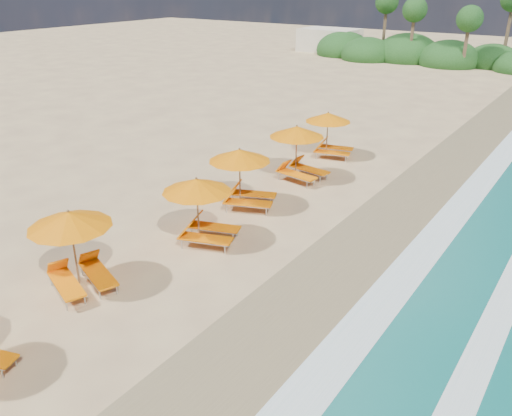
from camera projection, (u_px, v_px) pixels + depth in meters
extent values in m
plane|color=tan|center=(256.00, 237.00, 19.29)|extent=(160.00, 160.00, 0.00)
cube|color=#897951|center=(355.00, 269.00, 17.21)|extent=(4.00, 160.00, 0.01)
cube|color=white|center=(398.00, 282.00, 16.41)|extent=(1.20, 160.00, 0.01)
cube|color=white|center=(499.00, 315.00, 14.85)|extent=(0.80, 160.00, 0.01)
cylinder|color=olive|center=(74.00, 249.00, 15.91)|extent=(0.06, 0.06, 2.46)
cone|color=orange|center=(69.00, 219.00, 15.49)|extent=(3.24, 3.24, 0.49)
sphere|color=olive|center=(68.00, 211.00, 15.38)|extent=(0.09, 0.09, 0.09)
cylinder|color=olive|center=(198.00, 211.00, 18.56)|extent=(0.06, 0.06, 2.40)
cone|color=orange|center=(197.00, 185.00, 18.15)|extent=(3.15, 3.15, 0.48)
sphere|color=olive|center=(196.00, 178.00, 18.04)|extent=(0.09, 0.09, 0.09)
cylinder|color=olive|center=(240.00, 179.00, 21.41)|extent=(0.06, 0.06, 2.47)
cone|color=orange|center=(240.00, 155.00, 20.99)|extent=(3.32, 3.32, 0.50)
sphere|color=olive|center=(239.00, 149.00, 20.88)|extent=(0.09, 0.09, 0.09)
cylinder|color=olive|center=(296.00, 153.00, 24.49)|extent=(0.06, 0.06, 2.50)
cone|color=orange|center=(297.00, 131.00, 24.06)|extent=(2.89, 2.89, 0.50)
sphere|color=olive|center=(297.00, 126.00, 23.94)|extent=(0.09, 0.09, 0.09)
cylinder|color=olive|center=(327.00, 135.00, 27.56)|extent=(0.06, 0.06, 2.33)
cone|color=orange|center=(328.00, 117.00, 27.16)|extent=(2.91, 2.91, 0.47)
sphere|color=olive|center=(328.00, 112.00, 27.06)|extent=(0.08, 0.08, 0.08)
ellipsoid|color=#163D14|center=(449.00, 60.00, 55.85)|extent=(6.40, 6.40, 4.16)
ellipsoid|color=#163D14|center=(407.00, 54.00, 59.18)|extent=(7.20, 7.20, 4.68)
ellipsoid|color=#163D14|center=(367.00, 55.00, 59.81)|extent=(6.00, 6.00, 3.90)
ellipsoid|color=#163D14|center=(492.00, 61.00, 55.30)|extent=(5.60, 5.60, 3.64)
ellipsoid|color=#163D14|center=(343.00, 50.00, 63.37)|extent=(6.60, 6.60, 4.29)
cylinder|color=brown|center=(466.00, 45.00, 52.55)|extent=(0.36, 0.36, 5.00)
sphere|color=#163D14|center=(470.00, 19.00, 51.52)|extent=(2.60, 2.60, 2.60)
cylinder|color=brown|center=(412.00, 37.00, 56.30)|extent=(0.36, 0.36, 5.60)
sphere|color=#163D14|center=(415.00, 10.00, 55.15)|extent=(2.60, 2.60, 2.60)
cylinder|color=brown|center=(384.00, 31.00, 59.76)|extent=(0.36, 0.36, 6.20)
sphere|color=#163D14|center=(387.00, 2.00, 58.49)|extent=(2.60, 2.60, 2.60)
cylinder|color=brown|center=(507.00, 34.00, 53.61)|extent=(0.36, 0.36, 6.80)
cube|color=beige|center=(329.00, 40.00, 66.12)|extent=(7.00, 5.00, 2.80)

